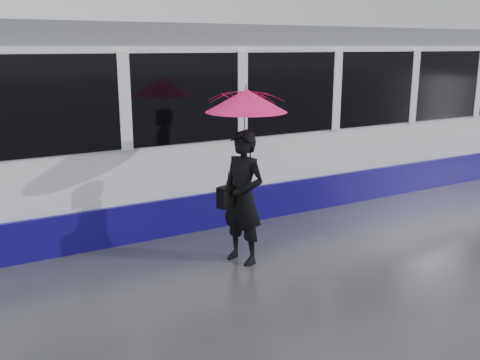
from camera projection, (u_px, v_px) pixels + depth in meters
ground at (172, 269)px, 7.39m from camera, size 90.00×90.00×0.00m
rails at (117, 219)px, 9.50m from camera, size 34.00×1.51×0.02m
tram at (8, 136)px, 8.31m from camera, size 26.00×2.56×3.35m
woman at (243, 198)px, 7.46m from camera, size 0.66×0.80×1.89m
umbrella at (246, 117)px, 7.21m from camera, size 1.43×1.43×1.28m
handbag at (228, 196)px, 7.36m from camera, size 0.37×0.25×0.47m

